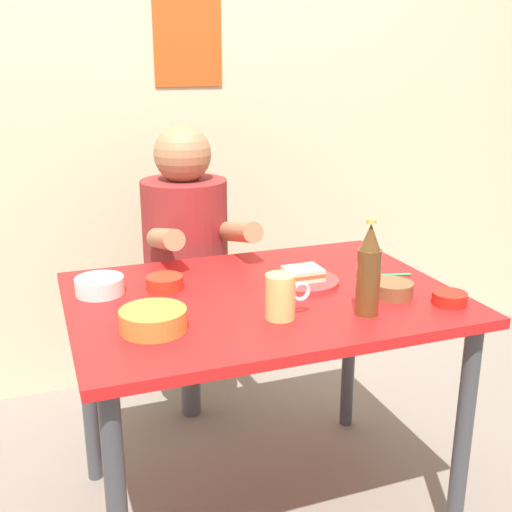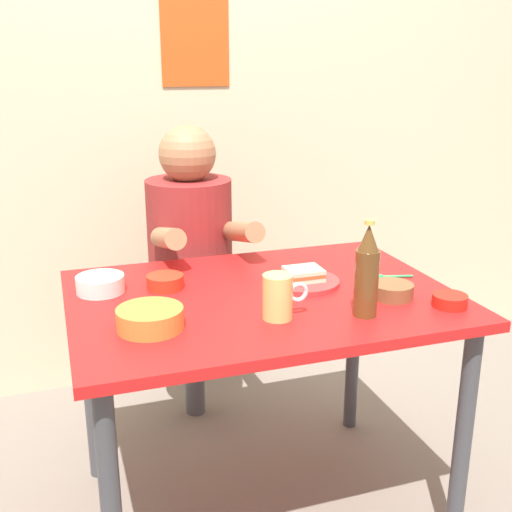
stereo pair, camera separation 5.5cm
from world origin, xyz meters
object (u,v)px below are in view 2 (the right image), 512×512
beer_mug (279,297)px  beer_bottle (367,273)px  plate_orange (303,282)px  sauce_bowl_chili (165,281)px  sandwich (303,274)px  dining_table (261,323)px  stool (193,334)px  person_seated (191,234)px

beer_mug → beer_bottle: size_ratio=0.48×
plate_orange → sauce_bowl_chili: bearing=166.5°
beer_bottle → sauce_bowl_chili: bearing=141.1°
plate_orange → sandwich: bearing=166.0°
plate_orange → beer_bottle: (0.06, -0.28, 0.11)m
dining_table → stool: size_ratio=2.44×
person_seated → sandwich: (0.22, -0.58, 0.01)m
beer_mug → sauce_bowl_chili: size_ratio=1.15×
person_seated → beer_bottle: 0.91m
beer_bottle → sauce_bowl_chili: (-0.47, 0.38, -0.10)m
sauce_bowl_chili → sandwich: bearing=-13.5°
sandwich → beer_mug: bearing=-126.2°
beer_bottle → person_seated: bearing=108.0°
dining_table → sauce_bowl_chili: size_ratio=10.00×
sandwich → beer_bottle: size_ratio=0.42×
person_seated → dining_table: bearing=-83.5°
beer_mug → sauce_bowl_chili: bearing=126.9°
stool → beer_mug: bearing=-86.2°
dining_table → sauce_bowl_chili: (-0.26, 0.14, 0.12)m
dining_table → sandwich: sandwich is taller
beer_bottle → sandwich: bearing=102.4°
person_seated → sandwich: person_seated is taller
dining_table → beer_mug: beer_mug is taller
dining_table → stool: (-0.07, 0.63, -0.30)m
beer_bottle → stool: bearing=107.8°
person_seated → beer_mug: 0.81m
dining_table → stool: bearing=96.4°
person_seated → sauce_bowl_chili: size_ratio=6.54×
person_seated → beer_bottle: bearing=-72.0°
beer_bottle → sauce_bowl_chili: 0.61m
person_seated → beer_bottle: (0.28, -0.86, 0.09)m
person_seated → beer_bottle: size_ratio=2.75×
person_seated → plate_orange: (0.22, -0.58, -0.02)m
stool → plate_orange: 0.75m
person_seated → sauce_bowl_chili: (-0.19, -0.48, -0.00)m
sandwich → stool: bearing=110.2°
stool → beer_bottle: bearing=-72.2°
dining_table → plate_orange: bearing=14.5°
dining_table → beer_bottle: (0.21, -0.24, 0.21)m
stool → person_seated: bearing=-90.0°
person_seated → sauce_bowl_chili: person_seated is taller
plate_orange → beer_mug: bearing=-126.2°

